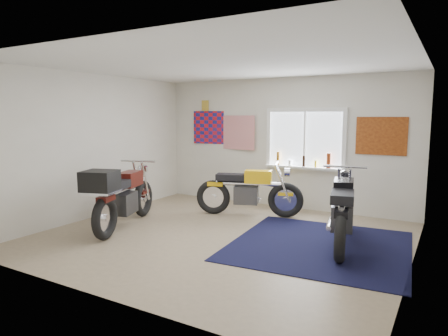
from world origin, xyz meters
The scene contains 10 objects.
ground centered at (0.00, 0.00, 0.00)m, with size 5.50×5.50×0.00m, color #9E896B.
room_shell centered at (0.00, 0.00, 1.64)m, with size 5.50×5.50×5.50m.
navy_rug centered at (1.49, 0.34, 0.01)m, with size 2.50×2.60×0.01m, color black.
window_assembly centered at (0.50, 2.47, 1.37)m, with size 1.66×0.17×1.26m.
oil_bottles centered at (0.64, 2.40, 1.03)m, with size 1.14×0.09×0.30m.
flag_display centered at (-1.90, 2.48, 2.15)m, with size 1.60×0.10×1.17m.
triumph_poster centered at (1.95, 2.48, 1.55)m, with size 0.90×0.03×0.70m, color #A54C14.
yellow_triumph centered at (-0.25, 1.43, 0.46)m, with size 2.02×0.86×1.05m.
black_chrome_bike centered at (1.75, 0.56, 0.50)m, with size 0.75×2.19×1.14m.
maroon_tourer centered at (-1.70, -0.49, 0.58)m, with size 1.06×2.16×1.11m.
Camera 1 is at (3.13, -5.34, 1.93)m, focal length 32.00 mm.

